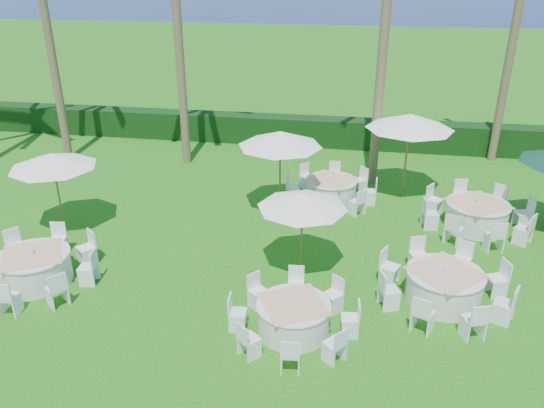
{
  "coord_description": "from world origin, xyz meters",
  "views": [
    {
      "loc": [
        2.22,
        -10.4,
        7.43
      ],
      "look_at": [
        -0.0,
        2.7,
        1.3
      ],
      "focal_mm": 35.0,
      "sensor_mm": 36.0,
      "label": 1
    }
  ],
  "objects_px": {
    "banquet_table_b": "(293,317)",
    "banquet_table_c": "(444,286)",
    "banquet_table_e": "(331,189)",
    "umbrella_c": "(280,139)",
    "umbrella_d": "(410,121)",
    "banquet_table_a": "(35,267)",
    "umbrella_a": "(52,160)",
    "umbrella_b": "(303,200)",
    "banquet_table_f": "(477,215)"
  },
  "relations": [
    {
      "from": "banquet_table_b",
      "to": "banquet_table_e",
      "type": "distance_m",
      "value": 7.14
    },
    {
      "from": "banquet_table_e",
      "to": "banquet_table_c",
      "type": "bearing_deg",
      "value": -60.68
    },
    {
      "from": "banquet_table_f",
      "to": "banquet_table_a",
      "type": "bearing_deg",
      "value": -156.58
    },
    {
      "from": "banquet_table_a",
      "to": "umbrella_d",
      "type": "distance_m",
      "value": 12.05
    },
    {
      "from": "banquet_table_e",
      "to": "umbrella_b",
      "type": "xyz_separation_m",
      "value": [
        -0.46,
        -4.63,
        1.63
      ]
    },
    {
      "from": "umbrella_a",
      "to": "umbrella_d",
      "type": "xyz_separation_m",
      "value": [
        10.27,
        4.33,
        0.42
      ]
    },
    {
      "from": "banquet_table_b",
      "to": "umbrella_d",
      "type": "bearing_deg",
      "value": 71.03
    },
    {
      "from": "umbrella_c",
      "to": "umbrella_d",
      "type": "relative_size",
      "value": 0.93
    },
    {
      "from": "umbrella_b",
      "to": "umbrella_c",
      "type": "relative_size",
      "value": 0.84
    },
    {
      "from": "banquet_table_a",
      "to": "umbrella_b",
      "type": "distance_m",
      "value": 6.93
    },
    {
      "from": "banquet_table_f",
      "to": "umbrella_d",
      "type": "xyz_separation_m",
      "value": [
        -2.05,
        2.18,
        2.19
      ]
    },
    {
      "from": "banquet_table_f",
      "to": "umbrella_b",
      "type": "relative_size",
      "value": 1.43
    },
    {
      "from": "banquet_table_b",
      "to": "banquet_table_c",
      "type": "bearing_deg",
      "value": 27.24
    },
    {
      "from": "umbrella_b",
      "to": "banquet_table_c",
      "type": "bearing_deg",
      "value": -12.52
    },
    {
      "from": "banquet_table_f",
      "to": "umbrella_d",
      "type": "relative_size",
      "value": 1.13
    },
    {
      "from": "banquet_table_b",
      "to": "banquet_table_a",
      "type": "bearing_deg",
      "value": 172.48
    },
    {
      "from": "banquet_table_e",
      "to": "umbrella_d",
      "type": "distance_m",
      "value": 3.41
    },
    {
      "from": "banquet_table_a",
      "to": "umbrella_d",
      "type": "bearing_deg",
      "value": 37.19
    },
    {
      "from": "banquet_table_c",
      "to": "umbrella_b",
      "type": "bearing_deg",
      "value": 167.48
    },
    {
      "from": "banquet_table_a",
      "to": "banquet_table_f",
      "type": "xyz_separation_m",
      "value": [
        11.49,
        4.98,
        0.02
      ]
    },
    {
      "from": "banquet_table_b",
      "to": "umbrella_c",
      "type": "height_order",
      "value": "umbrella_c"
    },
    {
      "from": "banquet_table_c",
      "to": "umbrella_a",
      "type": "distance_m",
      "value": 11.19
    },
    {
      "from": "umbrella_d",
      "to": "umbrella_b",
      "type": "bearing_deg",
      "value": -117.63
    },
    {
      "from": "umbrella_a",
      "to": "banquet_table_c",
      "type": "bearing_deg",
      "value": -10.28
    },
    {
      "from": "umbrella_a",
      "to": "umbrella_b",
      "type": "bearing_deg",
      "value": -9.21
    },
    {
      "from": "banquet_table_a",
      "to": "umbrella_b",
      "type": "relative_size",
      "value": 1.38
    },
    {
      "from": "banquet_table_b",
      "to": "banquet_table_e",
      "type": "height_order",
      "value": "banquet_table_e"
    },
    {
      "from": "banquet_table_a",
      "to": "umbrella_d",
      "type": "relative_size",
      "value": 1.09
    },
    {
      "from": "banquet_table_e",
      "to": "umbrella_c",
      "type": "relative_size",
      "value": 1.12
    },
    {
      "from": "banquet_table_c",
      "to": "umbrella_a",
      "type": "bearing_deg",
      "value": 169.72
    },
    {
      "from": "umbrella_a",
      "to": "umbrella_c",
      "type": "bearing_deg",
      "value": 19.69
    },
    {
      "from": "banquet_table_b",
      "to": "banquet_table_c",
      "type": "height_order",
      "value": "banquet_table_c"
    },
    {
      "from": "banquet_table_b",
      "to": "umbrella_d",
      "type": "xyz_separation_m",
      "value": [
        2.76,
        8.04,
        2.25
      ]
    },
    {
      "from": "umbrella_a",
      "to": "umbrella_c",
      "type": "relative_size",
      "value": 0.92
    },
    {
      "from": "banquet_table_b",
      "to": "umbrella_b",
      "type": "distance_m",
      "value": 3.01
    },
    {
      "from": "banquet_table_b",
      "to": "umbrella_a",
      "type": "distance_m",
      "value": 8.57
    },
    {
      "from": "banquet_table_b",
      "to": "umbrella_c",
      "type": "xyz_separation_m",
      "value": [
        -1.23,
        5.95,
        2.1
      ]
    },
    {
      "from": "umbrella_a",
      "to": "umbrella_b",
      "type": "relative_size",
      "value": 1.09
    },
    {
      "from": "banquet_table_f",
      "to": "umbrella_a",
      "type": "xyz_separation_m",
      "value": [
        -12.32,
        -2.15,
        1.77
      ]
    },
    {
      "from": "banquet_table_e",
      "to": "banquet_table_f",
      "type": "height_order",
      "value": "banquet_table_f"
    },
    {
      "from": "umbrella_d",
      "to": "banquet_table_b",
      "type": "bearing_deg",
      "value": -108.97
    },
    {
      "from": "banquet_table_a",
      "to": "banquet_table_b",
      "type": "bearing_deg",
      "value": -7.52
    },
    {
      "from": "umbrella_a",
      "to": "banquet_table_e",
      "type": "bearing_deg",
      "value": 23.65
    },
    {
      "from": "banquet_table_c",
      "to": "banquet_table_a",
      "type": "bearing_deg",
      "value": -175.15
    },
    {
      "from": "banquet_table_b",
      "to": "banquet_table_c",
      "type": "distance_m",
      "value": 3.79
    },
    {
      "from": "banquet_table_b",
      "to": "umbrella_a",
      "type": "height_order",
      "value": "umbrella_a"
    },
    {
      "from": "umbrella_d",
      "to": "banquet_table_a",
      "type": "bearing_deg",
      "value": -142.81
    },
    {
      "from": "banquet_table_c",
      "to": "umbrella_c",
      "type": "distance_m",
      "value": 6.57
    },
    {
      "from": "umbrella_c",
      "to": "umbrella_b",
      "type": "bearing_deg",
      "value": -72.36
    },
    {
      "from": "banquet_table_c",
      "to": "banquet_table_f",
      "type": "bearing_deg",
      "value": 70.61
    }
  ]
}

